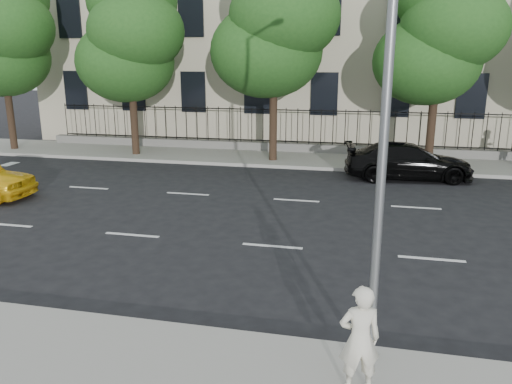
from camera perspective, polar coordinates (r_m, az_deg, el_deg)
ground at (r=10.98m, az=-0.59°, el=-10.84°), size 120.00×120.00×0.00m
far_sidewalk at (r=24.19m, az=6.96°, el=3.67°), size 60.00×4.00×0.15m
lane_markings at (r=15.31m, az=3.45°, el=-3.21°), size 49.60×4.62×0.01m
iron_fence at (r=25.75m, az=7.39°, el=5.64°), size 30.00×0.50×2.20m
street_light at (r=7.86m, az=15.01°, el=17.16°), size 0.25×3.32×8.05m
tree_a at (r=29.35m, az=-26.97°, el=16.08°), size 5.71×5.31×9.39m
tree_b at (r=25.59m, az=-14.09°, el=16.95°), size 5.53×5.12×8.97m
tree_c at (r=23.42m, az=2.26°, el=18.98°), size 5.89×5.50×9.80m
tree_d at (r=23.17m, az=20.32°, el=16.73°), size 5.34×4.94×8.84m
black_sedan at (r=21.25m, az=16.99°, el=3.38°), size 5.30×2.65×1.48m
woman_near at (r=7.46m, az=11.76°, el=-16.14°), size 0.67×0.52×1.63m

